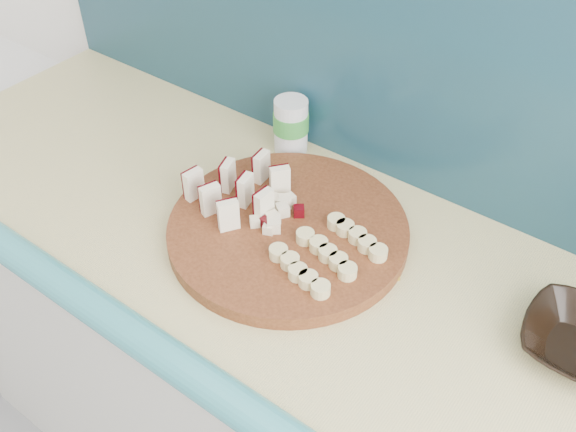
{
  "coord_description": "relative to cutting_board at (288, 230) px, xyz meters",
  "views": [
    {
      "loc": [
        0.34,
        0.85,
        1.7
      ],
      "look_at": [
        -0.16,
        1.52,
        0.96
      ],
      "focal_mm": 40.0,
      "sensor_mm": 36.0,
      "label": 1
    }
  ],
  "objects": [
    {
      "name": "apple_wedges",
      "position": [
        -0.11,
        -0.0,
        0.04
      ],
      "size": [
        0.17,
        0.18,
        0.06
      ],
      "color": "#FCEDC9",
      "rests_on": "cutting_board"
    },
    {
      "name": "cutting_board",
      "position": [
        0.0,
        0.0,
        0.0
      ],
      "size": [
        0.52,
        0.52,
        0.03
      ],
      "primitive_type": "cylinder",
      "rotation": [
        0.0,
        0.0,
        -0.25
      ],
      "color": "#421E0E",
      "rests_on": "kitchen_counter"
    },
    {
      "name": "canister",
      "position": [
        -0.15,
        0.21,
        0.05
      ],
      "size": [
        0.07,
        0.07,
        0.12
      ],
      "rotation": [
        0.0,
        0.0,
        -0.01
      ],
      "color": "silver",
      "rests_on": "kitchen_counter"
    },
    {
      "name": "apple_chunks",
      "position": [
        -0.03,
        0.01,
        0.02
      ],
      "size": [
        0.07,
        0.07,
        0.02
      ],
      "color": "#FAEAC8",
      "rests_on": "cutting_board"
    },
    {
      "name": "backsplash",
      "position": [
        0.26,
        0.27,
        0.24
      ],
      "size": [
        2.2,
        0.02,
        0.5
      ],
      "primitive_type": "cube",
      "color": "teal",
      "rests_on": "kitchen_counter"
    },
    {
      "name": "banana_slices",
      "position": [
        0.1,
        -0.03,
        0.02
      ],
      "size": [
        0.16,
        0.18,
        0.02
      ],
      "color": "beige",
      "rests_on": "cutting_board"
    },
    {
      "name": "banana_peel",
      "position": [
        0.09,
        0.08,
        -0.01
      ],
      "size": [
        0.23,
        0.19,
        0.01
      ],
      "rotation": [
        0.0,
        0.0,
        0.04
      ],
      "color": "gold",
      "rests_on": "kitchen_counter"
    }
  ]
}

